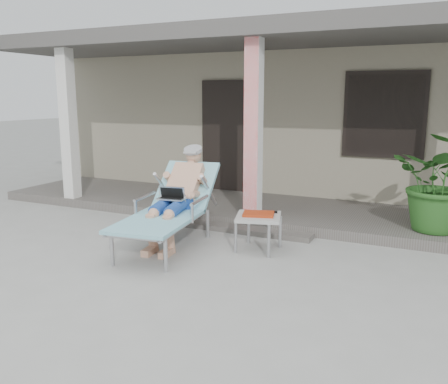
% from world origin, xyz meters
% --- Properties ---
extents(ground, '(60.00, 60.00, 0.00)m').
position_xyz_m(ground, '(0.00, 0.00, 0.00)').
color(ground, '#9E9E99').
rests_on(ground, ground).
extents(house, '(10.40, 5.40, 3.30)m').
position_xyz_m(house, '(0.00, 6.50, 1.67)').
color(house, '#9C947C').
rests_on(house, ground).
extents(porch_deck, '(10.00, 2.00, 0.15)m').
position_xyz_m(porch_deck, '(0.00, 3.00, 0.07)').
color(porch_deck, '#605B56').
rests_on(porch_deck, ground).
extents(porch_overhang, '(10.00, 2.30, 2.85)m').
position_xyz_m(porch_overhang, '(0.00, 2.95, 2.79)').
color(porch_overhang, silver).
rests_on(porch_overhang, porch_deck).
extents(porch_step, '(2.00, 0.30, 0.07)m').
position_xyz_m(porch_step, '(0.00, 1.85, 0.04)').
color(porch_step, '#605B56').
rests_on(porch_step, ground).
extents(lounger, '(1.03, 2.14, 1.35)m').
position_xyz_m(lounger, '(-0.66, 0.96, 0.83)').
color(lounger, '#B7B7BC').
rests_on(lounger, ground).
extents(side_table, '(0.69, 0.69, 0.50)m').
position_xyz_m(side_table, '(0.47, 1.17, 0.42)').
color(side_table, '#A6A6A2').
rests_on(side_table, ground).
extents(potted_palm, '(1.35, 1.21, 1.34)m').
position_xyz_m(potted_palm, '(2.56, 2.54, 0.82)').
color(potted_palm, '#26591E').
rests_on(potted_palm, porch_deck).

